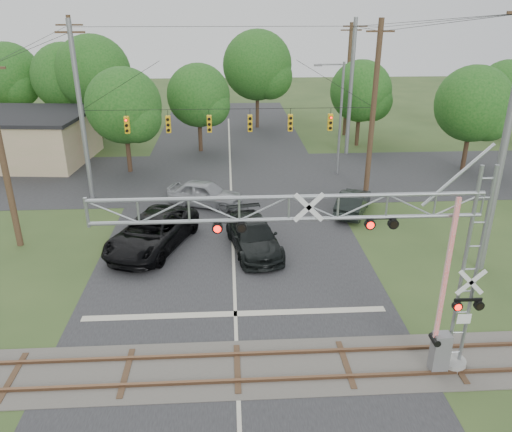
{
  "coord_description": "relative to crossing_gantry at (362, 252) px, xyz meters",
  "views": [
    {
      "loc": [
        -0.17,
        -12.54,
        12.26
      ],
      "look_at": [
        1.0,
        7.5,
        3.71
      ],
      "focal_mm": 35.0,
      "sensor_mm": 36.0,
      "label": 1
    }
  ],
  "objects": [
    {
      "name": "ground",
      "position": [
        -4.11,
        -1.64,
        -4.85
      ],
      "size": [
        160.0,
        160.0,
        0.0
      ],
      "primitive_type": "plane",
      "color": "#324921",
      "rests_on": "ground"
    },
    {
      "name": "road_cross",
      "position": [
        -4.11,
        22.36,
        -4.84
      ],
      "size": [
        90.0,
        12.0,
        0.02
      ],
      "primitive_type": "cube",
      "color": "#262628",
      "rests_on": "ground"
    },
    {
      "name": "road_main",
      "position": [
        -4.11,
        8.36,
        -4.84
      ],
      "size": [
        14.0,
        90.0,
        0.02
      ],
      "primitive_type": "cube",
      "color": "#262628",
      "rests_on": "ground"
    },
    {
      "name": "suv_dark",
      "position": [
        3.55,
        14.75,
        -4.11
      ],
      "size": [
        3.28,
        4.75,
        1.48
      ],
      "primitive_type": "imported",
      "rotation": [
        0.0,
        0.0,
        2.72
      ],
      "color": "black",
      "rests_on": "ground"
    },
    {
      "name": "streetlight",
      "position": [
        4.02,
        22.53,
        -0.11
      ],
      "size": [
        2.26,
        0.24,
        8.46
      ],
      "color": "gray",
      "rests_on": "ground"
    },
    {
      "name": "treeline",
      "position": [
        -6.54,
        33.12,
        0.86
      ],
      "size": [
        53.99,
        22.29,
        10.02
      ],
      "color": "#3A271A",
      "rests_on": "ground"
    },
    {
      "name": "traffic_signal_span",
      "position": [
        -3.2,
        18.36,
        0.77
      ],
      "size": [
        19.34,
        0.36,
        11.5
      ],
      "color": "gray",
      "rests_on": "ground"
    },
    {
      "name": "railroad_track",
      "position": [
        -4.11,
        0.36,
        -4.82
      ],
      "size": [
        90.0,
        3.2,
        0.17
      ],
      "color": "#514E46",
      "rests_on": "ground"
    },
    {
      "name": "crossing_gantry",
      "position": [
        0.0,
        0.0,
        0.0
      ],
      "size": [
        12.92,
        0.99,
        7.71
      ],
      "color": "gray",
      "rests_on": "ground"
    },
    {
      "name": "sedan_silver",
      "position": [
        -5.84,
        16.54,
        -4.01
      ],
      "size": [
        5.32,
        3.59,
        1.68
      ],
      "primitive_type": "imported",
      "rotation": [
        0.0,
        0.0,
        1.21
      ],
      "color": "gray",
      "rests_on": "ground"
    },
    {
      "name": "utility_poles",
      "position": [
        -1.56,
        21.35,
        0.92
      ],
      "size": [
        26.11,
        28.23,
        12.64
      ],
      "color": "#412D1E",
      "rests_on": "ground"
    },
    {
      "name": "car_dark",
      "position": [
        -3.0,
        9.91,
        -4.03
      ],
      "size": [
        3.26,
        5.98,
        1.64
      ],
      "primitive_type": "imported",
      "rotation": [
        0.0,
        0.0,
        0.18
      ],
      "color": "black",
      "rests_on": "ground"
    },
    {
      "name": "pickup_black",
      "position": [
        -8.46,
        10.48,
        -3.93
      ],
      "size": [
        5.15,
        7.29,
        1.85
      ],
      "primitive_type": "imported",
      "rotation": [
        0.0,
        0.0,
        -0.35
      ],
      "color": "black",
      "rests_on": "ground"
    }
  ]
}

